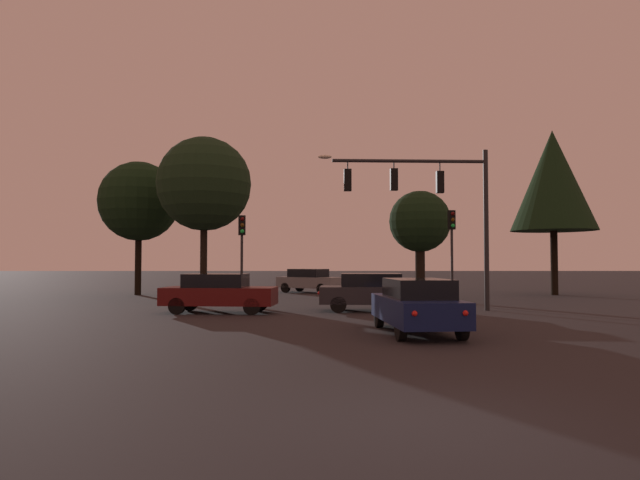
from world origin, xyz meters
TOP-DOWN VIEW (x-y plane):
  - ground_plane at (0.00, 24.50)m, footprint 168.00×168.00m
  - traffic_signal_mast_arm at (3.25, 15.49)m, footprint 7.02×0.53m
  - traffic_light_corner_left at (-4.85, 18.04)m, footprint 0.35×0.38m
  - traffic_light_corner_right at (4.89, 18.72)m, footprint 0.34×0.37m
  - car_nearside_lane at (1.36, 8.43)m, footprint 2.11×4.53m
  - car_crossing_left at (-5.27, 14.58)m, footprint 4.53×2.13m
  - car_crossing_right at (0.86, 15.28)m, footprint 4.55×2.15m
  - car_far_lane at (-1.90, 28.41)m, footprint 4.46×3.75m
  - tree_behind_sign at (3.99, 21.91)m, footprint 3.23×3.23m
  - tree_left_far at (-7.50, 22.46)m, footprint 5.04×5.04m
  - tree_center_horizon at (12.74, 25.77)m, footprint 4.98×4.98m
  - tree_right_cluster at (-12.17, 26.11)m, footprint 4.78×4.78m

SIDE VIEW (x-z plane):
  - ground_plane at x=0.00m, z-range 0.00..0.00m
  - car_far_lane at x=-1.90m, z-range 0.03..1.55m
  - car_crossing_left at x=-5.27m, z-range 0.04..1.56m
  - car_nearside_lane at x=1.36m, z-range 0.04..1.56m
  - car_crossing_right at x=0.86m, z-range 0.04..1.56m
  - traffic_light_corner_left at x=-4.85m, z-range 0.86..4.96m
  - traffic_light_corner_right at x=4.89m, z-range 0.91..5.32m
  - tree_behind_sign at x=3.99m, z-range 1.19..6.92m
  - traffic_signal_mast_arm at x=3.25m, z-range 1.40..8.01m
  - tree_right_cluster at x=-12.17m, z-range 1.60..9.62m
  - tree_left_far at x=-7.50m, z-range 1.80..10.49m
  - tree_center_horizon at x=12.74m, z-range 1.90..11.80m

